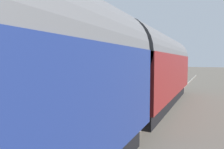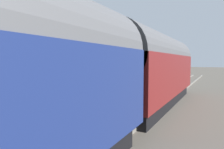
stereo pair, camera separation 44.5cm
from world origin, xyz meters
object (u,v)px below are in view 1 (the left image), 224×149
station_building (61,63)px  tree_far_right (45,41)px  planter_bench_left (124,72)px  station_sign_board (153,67)px  planter_bench_right (42,100)px  bench_mid_platform (125,76)px  planter_edge_far (134,73)px  planter_under_sign (10,107)px

station_building → tree_far_right: 10.17m
planter_bench_left → station_sign_board: 4.67m
station_building → tree_far_right: (6.43, 7.57, 2.18)m
planter_bench_right → station_sign_board: station_sign_board is taller
bench_mid_platform → planter_bench_left: bench_mid_platform is taller
station_building → station_sign_board: size_ratio=3.98×
station_building → bench_mid_platform: (6.52, -1.66, -1.26)m
planter_bench_right → planter_edge_far: size_ratio=1.49×
planter_bench_right → bench_mid_platform: bearing=4.9°
planter_under_sign → station_building: bearing=26.4°
planter_bench_left → tree_far_right: size_ratio=0.11×
bench_mid_platform → station_sign_board: bearing=-14.6°
station_sign_board → planter_bench_left: bearing=63.8°
bench_mid_platform → station_sign_board: (4.66, -1.21, 0.71)m
station_building → planter_bench_right: (-4.21, -2.57, -1.43)m
station_sign_board → tree_far_right: size_ratio=0.22×
bench_mid_platform → tree_far_right: bearing=90.6°
station_building → tree_far_right: bearing=49.7°
planter_under_sign → station_sign_board: 17.04m
planter_bench_left → planter_edge_far: (0.65, -1.12, -0.08)m
station_building → planter_bench_right: bearing=-148.5°
planter_bench_left → planter_under_sign: bearing=-167.7°
planter_under_sign → station_sign_board: bearing=0.1°
bench_mid_platform → planter_under_sign: bench_mid_platform is taller
station_building → station_sign_board: station_building is taller
bench_mid_platform → planter_bench_left: bearing=23.5°
planter_under_sign → planter_bench_left: 19.50m
station_building → planter_under_sign: bearing=-153.6°
planter_bench_right → station_building: bearing=31.5°
planter_under_sign → planter_bench_left: planter_bench_left is taller
planter_bench_right → planter_under_sign: bearing=-168.6°
bench_mid_platform → station_building: bearing=165.7°
planter_bench_left → tree_far_right: tree_far_right is taller
station_building → planter_edge_far: (13.86, 0.14, -1.42)m
planter_under_sign → tree_far_right: size_ratio=0.11×
tree_far_right → bench_mid_platform: bearing=-89.4°
planter_bench_left → station_building: bearing=-174.6°
planter_edge_far → tree_far_right: (-7.43, 7.43, 3.60)m
bench_mid_platform → planter_edge_far: 7.56m
bench_mid_platform → planter_edge_far: bench_mid_platform is taller
station_building → planter_under_sign: station_building is taller
station_building → planter_under_sign: size_ratio=7.84×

